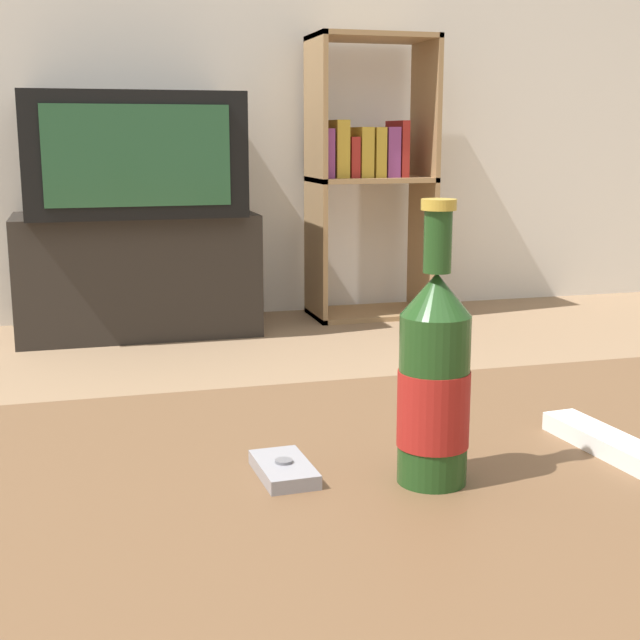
{
  "coord_description": "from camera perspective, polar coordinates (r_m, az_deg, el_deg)",
  "views": [
    {
      "loc": [
        -0.29,
        -0.71,
        0.75
      ],
      "look_at": [
        0.0,
        0.34,
        0.53
      ],
      "focal_mm": 50.0,
      "sensor_mm": 36.0,
      "label": 1
    }
  ],
  "objects": [
    {
      "name": "coffee_table",
      "position": [
        0.85,
        6.13,
        -14.65
      ],
      "size": [
        1.31,
        0.82,
        0.43
      ],
      "color": "brown",
      "rests_on": "ground_plane"
    },
    {
      "name": "tv_stand",
      "position": [
        3.49,
        -11.62,
        2.92
      ],
      "size": [
        0.9,
        0.43,
        0.46
      ],
      "color": "#28231E",
      "rests_on": "ground_plane"
    },
    {
      "name": "television",
      "position": [
        3.45,
        -11.93,
        10.35
      ],
      "size": [
        0.78,
        0.57,
        0.44
      ],
      "color": "black",
      "rests_on": "tv_stand"
    },
    {
      "name": "bookshelf",
      "position": [
        3.71,
        3.06,
        9.6
      ],
      "size": [
        0.49,
        0.3,
        1.14
      ],
      "color": "#99754C",
      "rests_on": "ground_plane"
    },
    {
      "name": "beer_bottle",
      "position": [
        0.85,
        7.31,
        -3.95
      ],
      "size": [
        0.07,
        0.07,
        0.27
      ],
      "color": "#1E4219",
      "rests_on": "coffee_table"
    },
    {
      "name": "cell_phone",
      "position": [
        0.88,
        -2.33,
        -9.52
      ],
      "size": [
        0.05,
        0.09,
        0.02
      ],
      "rotation": [
        0.0,
        0.0,
        0.04
      ],
      "color": "gray",
      "rests_on": "coffee_table"
    },
    {
      "name": "remote_control",
      "position": [
        0.99,
        17.77,
        -7.44
      ],
      "size": [
        0.06,
        0.17,
        0.02
      ],
      "rotation": [
        0.0,
        0.0,
        0.09
      ],
      "color": "white",
      "rests_on": "coffee_table"
    }
  ]
}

